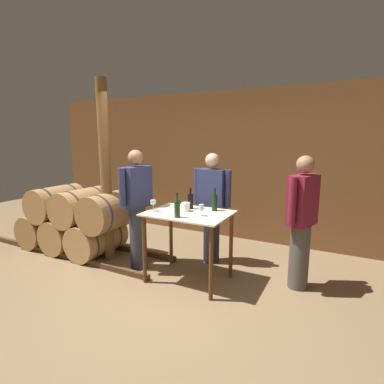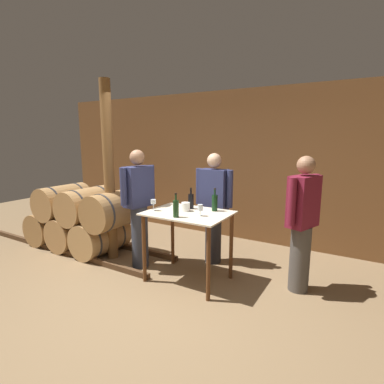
{
  "view_description": "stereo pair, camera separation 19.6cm",
  "coord_description": "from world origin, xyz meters",
  "px_view_note": "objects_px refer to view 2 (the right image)",
  "views": [
    {
      "loc": [
        1.86,
        -2.51,
        1.87
      ],
      "look_at": [
        0.1,
        0.86,
        1.17
      ],
      "focal_mm": 28.0,
      "sensor_mm": 36.0,
      "label": 1
    },
    {
      "loc": [
        2.03,
        -2.42,
        1.87
      ],
      "look_at": [
        0.1,
        0.86,
        1.17
      ],
      "focal_mm": 28.0,
      "sensor_mm": 36.0,
      "label": 2
    }
  ],
  "objects_px": {
    "person_host": "(214,206)",
    "wooden_post": "(109,172)",
    "wine_glass_near_center": "(200,208)",
    "person_visitor_bearded": "(302,222)",
    "wine_bottle_far_left": "(191,201)",
    "person_visitor_with_scarf": "(139,206)",
    "wine_bottle_center": "(215,202)",
    "ice_bucket": "(186,207)",
    "wine_bottle_left": "(176,208)",
    "wine_glass_near_left": "(153,202)"
  },
  "relations": [
    {
      "from": "wine_glass_near_left",
      "to": "person_host",
      "type": "xyz_separation_m",
      "value": [
        0.46,
        0.84,
        -0.17
      ]
    },
    {
      "from": "wine_bottle_left",
      "to": "person_visitor_bearded",
      "type": "xyz_separation_m",
      "value": [
        1.32,
        0.73,
        -0.16
      ]
    },
    {
      "from": "wooden_post",
      "to": "wine_glass_near_center",
      "type": "height_order",
      "value": "wooden_post"
    },
    {
      "from": "person_host",
      "to": "wine_bottle_left",
      "type": "bearing_deg",
      "value": -91.69
    },
    {
      "from": "wine_bottle_far_left",
      "to": "person_visitor_with_scarf",
      "type": "xyz_separation_m",
      "value": [
        -0.75,
        -0.18,
        -0.13
      ]
    },
    {
      "from": "wine_bottle_far_left",
      "to": "wine_bottle_left",
      "type": "relative_size",
      "value": 0.96
    },
    {
      "from": "wine_bottle_left",
      "to": "wine_bottle_center",
      "type": "bearing_deg",
      "value": 63.01
    },
    {
      "from": "wine_bottle_center",
      "to": "person_visitor_with_scarf",
      "type": "bearing_deg",
      "value": -167.64
    },
    {
      "from": "wooden_post",
      "to": "wine_glass_near_left",
      "type": "height_order",
      "value": "wooden_post"
    },
    {
      "from": "wooden_post",
      "to": "wine_glass_near_center",
      "type": "xyz_separation_m",
      "value": [
        1.64,
        -0.12,
        -0.33
      ]
    },
    {
      "from": "person_host",
      "to": "wooden_post",
      "type": "bearing_deg",
      "value": -156.0
    },
    {
      "from": "wine_bottle_left",
      "to": "person_host",
      "type": "bearing_deg",
      "value": 88.31
    },
    {
      "from": "wine_bottle_center",
      "to": "person_host",
      "type": "height_order",
      "value": "person_host"
    },
    {
      "from": "wine_bottle_far_left",
      "to": "person_visitor_bearded",
      "type": "height_order",
      "value": "person_visitor_bearded"
    },
    {
      "from": "person_visitor_with_scarf",
      "to": "wine_bottle_center",
      "type": "bearing_deg",
      "value": 12.36
    },
    {
      "from": "person_host",
      "to": "person_visitor_with_scarf",
      "type": "xyz_separation_m",
      "value": [
        -0.85,
        -0.68,
        0.03
      ]
    },
    {
      "from": "ice_bucket",
      "to": "person_host",
      "type": "height_order",
      "value": "person_host"
    },
    {
      "from": "wine_bottle_center",
      "to": "person_visitor_with_scarf",
      "type": "xyz_separation_m",
      "value": [
        -1.08,
        -0.24,
        -0.14
      ]
    },
    {
      "from": "wooden_post",
      "to": "wine_bottle_far_left",
      "type": "height_order",
      "value": "wooden_post"
    },
    {
      "from": "wooden_post",
      "to": "person_visitor_bearded",
      "type": "relative_size",
      "value": 1.63
    },
    {
      "from": "wine_bottle_center",
      "to": "person_host",
      "type": "relative_size",
      "value": 0.18
    },
    {
      "from": "wine_bottle_far_left",
      "to": "person_host",
      "type": "distance_m",
      "value": 0.53
    },
    {
      "from": "wooden_post",
      "to": "wine_glass_near_left",
      "type": "bearing_deg",
      "value": -11.24
    },
    {
      "from": "wooden_post",
      "to": "person_host",
      "type": "relative_size",
      "value": 1.64
    },
    {
      "from": "wooden_post",
      "to": "wine_bottle_center",
      "type": "distance_m",
      "value": 1.72
    },
    {
      "from": "person_visitor_bearded",
      "to": "wooden_post",
      "type": "bearing_deg",
      "value": -171.48
    },
    {
      "from": "wooden_post",
      "to": "ice_bucket",
      "type": "height_order",
      "value": "wooden_post"
    },
    {
      "from": "wine_bottle_far_left",
      "to": "wine_glass_near_left",
      "type": "distance_m",
      "value": 0.5
    },
    {
      "from": "wine_glass_near_center",
      "to": "person_visitor_with_scarf",
      "type": "height_order",
      "value": "person_visitor_with_scarf"
    },
    {
      "from": "wine_bottle_left",
      "to": "wine_glass_near_center",
      "type": "relative_size",
      "value": 2.07
    },
    {
      "from": "wine_bottle_center",
      "to": "wine_glass_near_center",
      "type": "bearing_deg",
      "value": -97.04
    },
    {
      "from": "wine_bottle_center",
      "to": "ice_bucket",
      "type": "height_order",
      "value": "wine_bottle_center"
    },
    {
      "from": "ice_bucket",
      "to": "person_visitor_bearded",
      "type": "xyz_separation_m",
      "value": [
        1.38,
        0.41,
        -0.1
      ]
    },
    {
      "from": "person_visitor_bearded",
      "to": "wine_bottle_far_left",
      "type": "bearing_deg",
      "value": -169.11
    },
    {
      "from": "wine_glass_near_left",
      "to": "wine_bottle_center",
      "type": "bearing_deg",
      "value": 29.23
    },
    {
      "from": "ice_bucket",
      "to": "person_visitor_with_scarf",
      "type": "bearing_deg",
      "value": -177.03
    },
    {
      "from": "wine_glass_near_left",
      "to": "person_visitor_bearded",
      "type": "xyz_separation_m",
      "value": [
        1.76,
        0.61,
        -0.16
      ]
    },
    {
      "from": "wine_bottle_center",
      "to": "wine_glass_near_center",
      "type": "height_order",
      "value": "wine_bottle_center"
    },
    {
      "from": "wine_bottle_center",
      "to": "wooden_post",
      "type": "bearing_deg",
      "value": -173.34
    },
    {
      "from": "wine_bottle_far_left",
      "to": "wine_glass_near_left",
      "type": "height_order",
      "value": "wine_bottle_far_left"
    },
    {
      "from": "wooden_post",
      "to": "person_host",
      "type": "height_order",
      "value": "wooden_post"
    },
    {
      "from": "wine_glass_near_left",
      "to": "wine_glass_near_center",
      "type": "xyz_separation_m",
      "value": [
        0.66,
        0.07,
        -0.01
      ]
    },
    {
      "from": "wine_bottle_center",
      "to": "ice_bucket",
      "type": "xyz_separation_m",
      "value": [
        -0.32,
        -0.2,
        -0.06
      ]
    },
    {
      "from": "wine_bottle_far_left",
      "to": "wine_glass_near_center",
      "type": "xyz_separation_m",
      "value": [
        0.29,
        -0.27,
        -0.01
      ]
    },
    {
      "from": "wine_glass_near_center",
      "to": "person_visitor_bearded",
      "type": "distance_m",
      "value": 1.23
    },
    {
      "from": "person_visitor_with_scarf",
      "to": "ice_bucket",
      "type": "bearing_deg",
      "value": 2.97
    },
    {
      "from": "wooden_post",
      "to": "wine_bottle_left",
      "type": "height_order",
      "value": "wooden_post"
    },
    {
      "from": "ice_bucket",
      "to": "wine_bottle_center",
      "type": "bearing_deg",
      "value": 31.48
    },
    {
      "from": "wine_glass_near_center",
      "to": "person_visitor_with_scarf",
      "type": "distance_m",
      "value": 1.05
    },
    {
      "from": "ice_bucket",
      "to": "wooden_post",
      "type": "bearing_deg",
      "value": 179.93
    }
  ]
}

